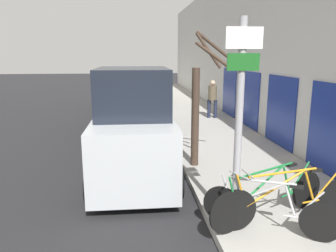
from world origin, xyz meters
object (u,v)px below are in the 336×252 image
(street_tree, at_px, (199,106))
(signpost, at_px, (239,119))
(bicycle_0, at_px, (269,209))
(pedestrian_near, at_px, (212,96))
(parked_car_2, at_px, (131,90))
(bicycle_1, at_px, (288,201))
(bicycle_2, at_px, (270,197))
(parked_car_1, at_px, (134,103))
(parked_car_0, at_px, (134,130))

(street_tree, bearing_deg, signpost, -90.38)
(signpost, bearing_deg, bicycle_0, -21.14)
(bicycle_0, height_order, pedestrian_near, pedestrian_near)
(street_tree, bearing_deg, parked_car_2, 98.84)
(signpost, relative_size, bicycle_1, 1.30)
(bicycle_1, bearing_deg, bicycle_0, 106.81)
(bicycle_0, distance_m, bicycle_2, 0.39)
(pedestrian_near, bearing_deg, bicycle_0, 97.81)
(parked_car_2, bearing_deg, parked_car_1, -92.92)
(signpost, height_order, parked_car_0, signpost)
(pedestrian_near, bearing_deg, street_tree, 89.37)
(bicycle_2, height_order, parked_car_2, parked_car_2)
(bicycle_1, height_order, bicycle_2, same)
(parked_car_1, relative_size, street_tree, 1.32)
(bicycle_0, bearing_deg, bicycle_2, 3.08)
(bicycle_1, relative_size, parked_car_2, 0.56)
(signpost, bearing_deg, parked_car_0, 119.07)
(bicycle_0, relative_size, parked_car_2, 0.41)
(signpost, distance_m, bicycle_1, 1.62)
(bicycle_1, distance_m, pedestrian_near, 9.26)
(bicycle_1, xyz_separation_m, parked_car_1, (-2.38, 7.75, 0.51))
(bicycle_0, xyz_separation_m, bicycle_2, (0.18, 0.35, 0.04))
(bicycle_0, height_order, parked_car_1, parked_car_1)
(parked_car_0, height_order, parked_car_2, parked_car_0)
(bicycle_0, bearing_deg, parked_car_2, 38.86)
(parked_car_1, bearing_deg, parked_car_2, 86.90)
(bicycle_1, height_order, pedestrian_near, pedestrian_near)
(parked_car_0, height_order, street_tree, street_tree)
(bicycle_1, height_order, parked_car_2, parked_car_2)
(signpost, relative_size, bicycle_0, 1.77)
(bicycle_0, height_order, bicycle_2, bicycle_2)
(bicycle_1, bearing_deg, signpost, 82.82)
(parked_car_1, bearing_deg, pedestrian_near, 18.83)
(parked_car_1, bearing_deg, parked_car_0, -94.43)
(bicycle_0, height_order, street_tree, street_tree)
(bicycle_1, xyz_separation_m, parked_car_2, (-2.45, 13.30, 0.41))
(parked_car_2, bearing_deg, street_tree, -84.84)
(parked_car_0, xyz_separation_m, parked_car_1, (0.05, 4.94, -0.09))
(bicycle_1, distance_m, parked_car_0, 3.76)
(bicycle_1, bearing_deg, pedestrian_near, -12.69)
(parked_car_2, height_order, pedestrian_near, parked_car_2)
(bicycle_2, relative_size, parked_car_0, 0.54)
(bicycle_1, bearing_deg, parked_car_2, 4.29)
(parked_car_0, height_order, pedestrian_near, parked_car_0)
(signpost, distance_m, bicycle_2, 1.52)
(signpost, bearing_deg, parked_car_1, 100.99)
(bicycle_1, height_order, parked_car_0, parked_car_0)
(parked_car_0, xyz_separation_m, street_tree, (1.57, 0.24, 0.51))
(parked_car_0, relative_size, parked_car_1, 0.98)
(bicycle_2, bearing_deg, signpost, 81.57)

